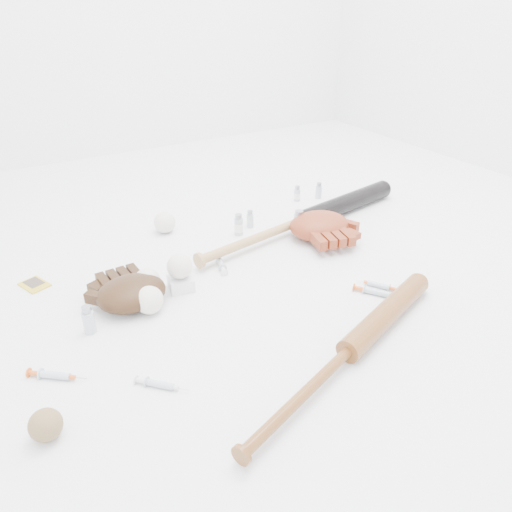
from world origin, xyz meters
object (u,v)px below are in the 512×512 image
pedestal (181,283)px  glove_dark (131,293)px  bat_dark (304,220)px  bat_wood (349,351)px

pedestal → glove_dark: bearing=-176.2°
bat_dark → pedestal: bearing=-175.0°
bat_dark → glove_dark: bearing=-177.3°
glove_dark → pedestal: bearing=1.5°
glove_dark → bat_dark: bearing=10.4°
bat_dark → bat_wood: (-0.34, -0.66, -0.01)m
bat_wood → pedestal: bat_wood is taller
glove_dark → pedestal: size_ratio=3.29×
pedestal → bat_dark: bearing=15.1°
bat_wood → glove_dark: 0.62m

